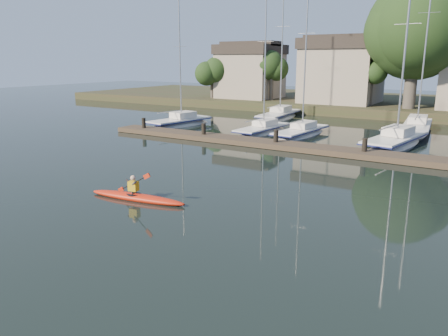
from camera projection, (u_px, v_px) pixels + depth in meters
The scene contains 10 objects.
ground at pixel (192, 215), 17.01m from camera, with size 160.00×160.00×0.00m, color black.
kayak at pixel (136, 196), 18.81m from camera, with size 4.76×1.28×1.51m.
dock at pixel (317, 149), 28.51m from camera, with size 34.00×2.00×1.80m.
sailboat_0 at pixel (180, 128), 39.93m from camera, with size 3.35×7.95×12.23m.
sailboat_1 at pixel (262, 135), 35.92m from camera, with size 2.32×7.76×12.54m.
sailboat_2 at pixel (301, 138), 34.66m from camera, with size 2.55×8.23×13.42m.
sailboat_3 at pixel (394, 149), 30.60m from camera, with size 3.67×9.06×14.20m.
sailboat_5 at pixel (279, 120), 44.65m from camera, with size 2.84×9.50×15.51m.
sailboat_6 at pixel (416, 133), 36.90m from camera, with size 3.06×10.41×16.31m.
shore at pixel (415, 84), 48.65m from camera, with size 90.00×25.25×12.75m.
Camera 1 is at (9.51, -13.00, 5.91)m, focal length 35.00 mm.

